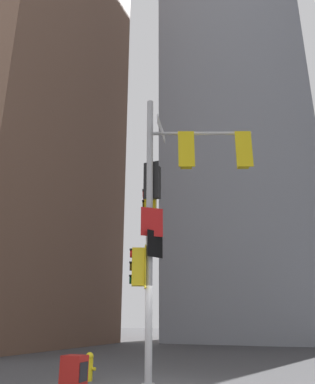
{
  "coord_description": "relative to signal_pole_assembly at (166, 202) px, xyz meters",
  "views": [
    {
      "loc": [
        4.09,
        -9.44,
        1.66
      ],
      "look_at": [
        0.05,
        0.48,
        5.29
      ],
      "focal_mm": 35.23,
      "sensor_mm": 36.0,
      "label": 1
    }
  ],
  "objects": [
    {
      "name": "newspaper_box",
      "position": [
        -0.83,
        -2.97,
        -4.44
      ],
      "size": [
        0.45,
        0.36,
        0.98
      ],
      "color": "red",
      "rests_on": "ground"
    },
    {
      "name": "signal_pole_assembly",
      "position": [
        0.0,
        0.0,
        0.0
      ],
      "size": [
        3.78,
        2.42,
        8.13
      ],
      "color": "#B2B2B5",
      "rests_on": "ground"
    },
    {
      "name": "building_mid_block",
      "position": [
        -0.87,
        23.06,
        16.96
      ],
      "size": [
        12.32,
        12.32,
        43.78
      ],
      "primitive_type": "cube",
      "color": "#9399A3",
      "rests_on": "ground"
    },
    {
      "name": "building_tower_left",
      "position": [
        -17.05,
        9.9,
        15.65
      ],
      "size": [
        13.92,
        13.92,
        41.17
      ],
      "primitive_type": "cube",
      "color": "brown",
      "rests_on": "ground"
    },
    {
      "name": "fire_hydrant",
      "position": [
        -2.48,
        0.27,
        -4.54
      ],
      "size": [
        0.33,
        0.23,
        0.76
      ],
      "color": "yellow",
      "rests_on": "ground"
    }
  ]
}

